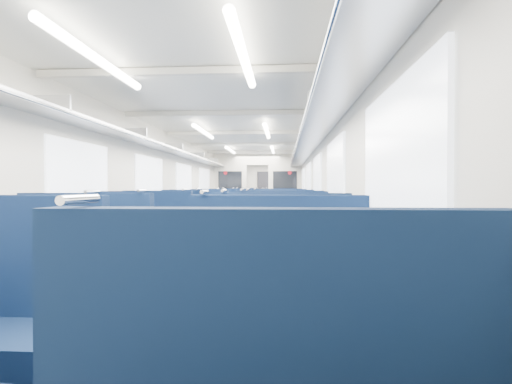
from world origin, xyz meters
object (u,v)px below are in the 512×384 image
object	(u,v)px
seat_4	(95,289)
seat_11	(283,240)
bulkhead	(257,189)
seat_14	(212,226)
seat_15	(283,226)
seat_27	(284,208)
seat_22	(238,212)
end_door	(266,193)
seat_2	(0,340)
seat_9	(283,249)
seat_24	(242,210)
seat_6	(140,264)
seat_19	(283,218)
seat_20	(235,213)
seat_12	(200,232)
seat_21	(284,214)
seat_8	(167,250)
seat_18	(226,218)
seat_3	(281,339)
seat_23	(284,212)
seat_5	(282,290)
seat_17	(283,222)
seat_26	(244,208)
seat_7	(282,265)
seat_10	(189,238)
seat_13	(283,233)
seat_25	(284,210)

from	to	relation	value
seat_4	seat_11	distance (m)	3.81
bulkhead	seat_14	size ratio (longest dim) A/B	2.18
seat_15	seat_27	xyz separation A→B (m)	(0.00, 7.83, 0.00)
seat_15	seat_22	bearing A→B (deg)	106.86
seat_22	end_door	bearing A→B (deg)	77.39
seat_2	seat_9	distance (m)	3.95
seat_15	seat_24	xyz separation A→B (m)	(-1.66, 6.77, 0.00)
seat_6	seat_15	distance (m)	4.92
seat_19	seat_20	bearing A→B (deg)	128.63
seat_12	seat_21	distance (m)	5.73
seat_8	bulkhead	bearing A→B (deg)	83.39
seat_18	seat_20	xyz separation A→B (m)	(0.00, 2.16, 0.00)
seat_3	seat_22	size ratio (longest dim) A/B	1.00
end_door	seat_12	distance (m)	10.47
seat_22	seat_23	size ratio (longest dim) A/B	1.00
seat_4	seat_19	size ratio (longest dim) A/B	1.00
bulkhead	seat_14	bearing A→B (deg)	-103.04
bulkhead	seat_8	size ratio (longest dim) A/B	2.18
seat_5	seat_6	size ratio (longest dim) A/B	1.00
bulkhead	seat_4	xyz separation A→B (m)	(-0.83, -9.38, -0.84)
seat_15	seat_20	world-z (taller)	same
seat_20	seat_23	world-z (taller)	same
seat_14	seat_17	world-z (taller)	same
seat_3	seat_19	distance (m)	9.20
seat_11	seat_19	world-z (taller)	same
bulkhead	seat_3	bearing A→B (deg)	-85.46
seat_5	seat_17	size ratio (longest dim) A/B	1.00
bulkhead	seat_27	bearing A→B (deg)	78.85
seat_20	seat_27	world-z (taller)	same
seat_18	seat_26	size ratio (longest dim) A/B	1.00
seat_8	seat_23	world-z (taller)	same
seat_2	seat_15	size ratio (longest dim) A/B	1.00
seat_7	seat_14	size ratio (longest dim) A/B	1.00
seat_4	seat_19	xyz separation A→B (m)	(1.66, 8.13, 0.00)
seat_22	seat_10	bearing A→B (deg)	-90.00
seat_8	seat_18	size ratio (longest dim) A/B	1.00
seat_9	seat_18	bearing A→B (deg)	106.34
bulkhead	seat_8	distance (m)	7.26
seat_2	seat_12	distance (m)	5.74
seat_4	seat_19	bearing A→B (deg)	78.46
seat_3	seat_12	distance (m)	5.85
seat_4	seat_22	size ratio (longest dim) A/B	1.00
seat_5	seat_12	size ratio (longest dim) A/B	1.00
seat_11	seat_26	bearing A→B (deg)	99.33
seat_13	seat_5	bearing A→B (deg)	-90.00
seat_12	seat_6	bearing A→B (deg)	-90.00
seat_22	seat_25	bearing A→B (deg)	33.63
seat_18	seat_21	xyz separation A→B (m)	(1.66, 1.97, 0.00)
seat_14	seat_17	size ratio (longest dim) A/B	1.00
seat_17	seat_27	xyz separation A→B (m)	(0.00, 6.66, 0.00)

